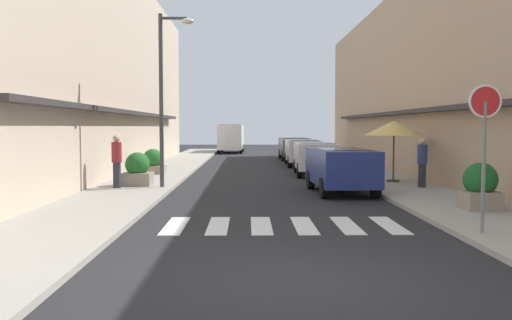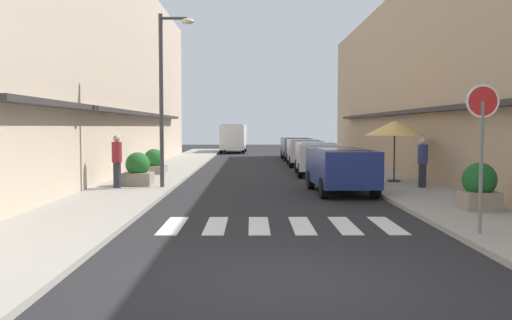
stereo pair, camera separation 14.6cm
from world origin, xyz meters
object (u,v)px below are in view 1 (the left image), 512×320
object	(u,v)px
delivery_van	(231,136)
parked_car_near	(341,165)
pedestrian_walking_near	(422,161)
street_lamp	(166,83)
round_street_sign	(485,120)
cafe_umbrella	(394,128)
parked_car_mid	(316,155)
planter_corner	(480,187)
parked_car_far	(302,149)
pedestrian_walking_far	(117,160)
parked_car_distant	(294,146)
planter_far	(153,163)
planter_midblock	(137,170)

from	to	relation	value
delivery_van	parked_car_near	bearing A→B (deg)	-81.03
pedestrian_walking_near	street_lamp	bearing A→B (deg)	-72.73
round_street_sign	street_lamp	world-z (taller)	street_lamp
street_lamp	cafe_umbrella	distance (m)	8.61
parked_car_near	parked_car_mid	distance (m)	6.66
parked_car_mid	planter_corner	world-z (taller)	parked_car_mid
parked_car_far	street_lamp	world-z (taller)	street_lamp
parked_car_mid	planter_corner	size ratio (longest dim) A/B	3.50
round_street_sign	cafe_umbrella	xyz separation A→B (m)	(0.94, 9.98, -0.20)
pedestrian_walking_far	parked_car_distant	bearing A→B (deg)	25.37
planter_far	parked_car_far	bearing A→B (deg)	40.50
parked_car_distant	pedestrian_walking_near	bearing A→B (deg)	-80.56
delivery_van	street_lamp	bearing A→B (deg)	-92.92
parked_car_near	parked_car_mid	xyz separation A→B (m)	(0.00, 6.66, 0.00)
delivery_van	planter_midblock	world-z (taller)	delivery_van
delivery_van	round_street_sign	distance (m)	35.98
parked_car_distant	parked_car_far	bearing A→B (deg)	-90.00
parked_car_near	planter_corner	bearing A→B (deg)	-57.63
delivery_van	pedestrian_walking_near	size ratio (longest dim) A/B	3.25
parked_car_mid	parked_car_distant	distance (m)	11.46
pedestrian_walking_far	parked_car_mid	bearing A→B (deg)	-2.72
parked_car_near	pedestrian_walking_far	xyz separation A→B (m)	(-7.49, 0.65, 0.15)
parked_car_mid	planter_far	world-z (taller)	parked_car_mid
parked_car_distant	delivery_van	size ratio (longest dim) A/B	0.79
parked_car_far	round_street_sign	world-z (taller)	round_street_sign
parked_car_near	planter_corner	xyz separation A→B (m)	(2.74, -4.32, -0.23)
parked_car_distant	street_lamp	xyz separation A→B (m)	(-5.83, -17.22, 2.75)
planter_midblock	delivery_van	bearing A→B (deg)	84.59
round_street_sign	street_lamp	xyz separation A→B (m)	(-7.34, 8.21, 1.34)
parked_car_distant	pedestrian_walking_far	world-z (taller)	pedestrian_walking_far
pedestrian_walking_near	round_street_sign	bearing A→B (deg)	8.75
parked_car_mid	pedestrian_walking_near	world-z (taller)	pedestrian_walking_near
round_street_sign	planter_corner	xyz separation A→B (m)	(1.24, 2.99, -1.64)
planter_corner	planter_far	xyz separation A→B (m)	(-10.00, 10.65, -0.09)
street_lamp	pedestrian_walking_near	bearing A→B (deg)	-1.36
pedestrian_walking_far	round_street_sign	bearing A→B (deg)	-82.93
street_lamp	cafe_umbrella	xyz separation A→B (m)	(8.28, 1.77, -1.54)
delivery_van	planter_midblock	size ratio (longest dim) A/B	4.66
pedestrian_walking_near	parked_car_near	bearing A→B (deg)	-57.98
cafe_umbrella	planter_far	xyz separation A→B (m)	(-9.71, 3.66, -1.53)
parked_car_near	cafe_umbrella	distance (m)	3.82
delivery_van	planter_midblock	xyz separation A→B (m)	(-2.53, -26.66, -0.76)
planter_far	pedestrian_walking_far	distance (m)	5.70
planter_corner	delivery_van	bearing A→B (deg)	102.47
parked_car_near	pedestrian_walking_far	bearing A→B (deg)	175.02
parked_car_near	planter_far	xyz separation A→B (m)	(-7.26, 6.33, -0.32)
planter_far	pedestrian_walking_far	xyz separation A→B (m)	(-0.23, -5.68, 0.47)
parked_car_mid	street_lamp	size ratio (longest dim) A/B	0.70
cafe_umbrella	pedestrian_walking_near	xyz separation A→B (m)	(0.45, -1.98, -1.13)
parked_car_distant	planter_far	size ratio (longest dim) A/B	3.93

